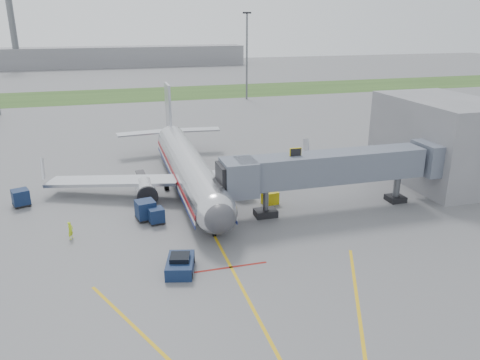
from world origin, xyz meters
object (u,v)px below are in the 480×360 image
object	(u,v)px
belt_loader	(146,191)
airliner	(188,167)
ramp_worker	(71,230)
pushback_tug	(180,265)

from	to	relation	value
belt_loader	airliner	bearing A→B (deg)	11.61
airliner	ramp_worker	size ratio (longest dim) A/B	21.54
pushback_tug	ramp_worker	size ratio (longest dim) A/B	2.28
airliner	belt_loader	world-z (taller)	airliner
pushback_tug	ramp_worker	xyz separation A→B (m)	(-8.60, 8.45, 0.24)
pushback_tug	ramp_worker	bearing A→B (deg)	135.51
pushback_tug	belt_loader	distance (m)	17.74
airliner	ramp_worker	bearing A→B (deg)	-140.75
airliner	pushback_tug	world-z (taller)	airliner
airliner	belt_loader	distance (m)	5.56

